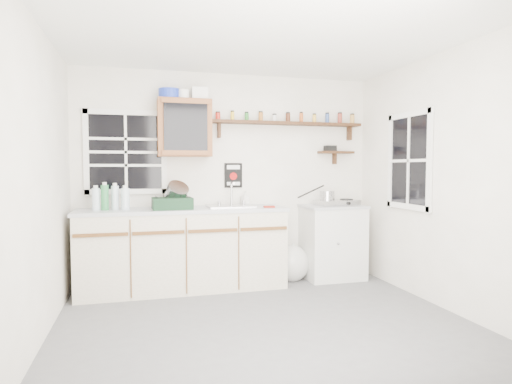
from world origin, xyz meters
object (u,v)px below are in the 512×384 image
at_px(right_cabinet, 332,241).
at_px(dish_rack, 174,200).
at_px(upper_cabinet, 184,128).
at_px(spice_shelf, 289,123).
at_px(hotplate, 337,202).
at_px(main_cabinet, 184,249).

height_order(right_cabinet, dish_rack, dish_rack).
relative_size(upper_cabinet, spice_shelf, 0.34).
bearing_deg(spice_shelf, right_cabinet, -20.17).
bearing_deg(spice_shelf, upper_cabinet, -176.93).
height_order(dish_rack, hotplate, dish_rack).
height_order(right_cabinet, upper_cabinet, upper_cabinet).
bearing_deg(main_cabinet, dish_rack, -144.91).
bearing_deg(hotplate, main_cabinet, 172.57).
relative_size(main_cabinet, right_cabinet, 2.54).
bearing_deg(upper_cabinet, dish_rack, -123.36).
distance_m(main_cabinet, hotplate, 1.94).
xyz_separation_m(main_cabinet, dish_rack, (-0.11, -0.08, 0.56)).
relative_size(spice_shelf, dish_rack, 4.37).
bearing_deg(main_cabinet, spice_shelf, 9.14).
bearing_deg(hotplate, upper_cabinet, 168.12).
distance_m(spice_shelf, hotplate, 1.15).
xyz_separation_m(upper_cabinet, dish_rack, (-0.15, -0.22, -0.80)).
xyz_separation_m(main_cabinet, right_cabinet, (1.83, 0.03, -0.01)).
bearing_deg(hotplate, dish_rack, 174.80).
distance_m(right_cabinet, spice_shelf, 1.57).
bearing_deg(upper_cabinet, right_cabinet, -3.76).
height_order(main_cabinet, upper_cabinet, upper_cabinet).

